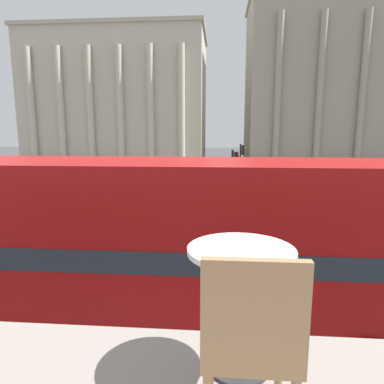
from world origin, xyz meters
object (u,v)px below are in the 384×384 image
at_px(traffic_light_near, 206,208).
at_px(pedestrian_white, 65,204).
at_px(cafe_dining_table, 240,281).
at_px(plaza_building_right, 363,82).
at_px(cafe_chair_0, 250,340).
at_px(pedestrian_black, 245,174).
at_px(traffic_light_far, 241,163).
at_px(double_decker_bus, 159,244).
at_px(pedestrian_blue, 219,188).
at_px(traffic_light_mid, 234,177).
at_px(plaza_building_left, 120,100).

bearing_deg(traffic_light_near, pedestrian_white, 145.12).
relative_size(cafe_dining_table, plaza_building_right, 0.02).
bearing_deg(cafe_chair_0, plaza_building_right, 65.71).
relative_size(plaza_building_right, pedestrian_black, 21.82).
bearing_deg(traffic_light_far, traffic_light_near, -98.57).
xyz_separation_m(cafe_dining_table, traffic_light_near, (-0.58, 9.76, -1.80)).
relative_size(double_decker_bus, cafe_dining_table, 15.03).
xyz_separation_m(pedestrian_blue, pedestrian_black, (2.32, 9.19, -0.13)).
relative_size(cafe_chair_0, pedestrian_white, 0.51).
xyz_separation_m(traffic_light_near, traffic_light_mid, (1.17, 5.63, 0.38)).
xyz_separation_m(pedestrian_black, pedestrian_white, (-10.30, -14.83, 0.11)).
relative_size(plaza_building_left, traffic_light_near, 8.13).
relative_size(traffic_light_mid, traffic_light_far, 1.00).
bearing_deg(plaza_building_right, cafe_chair_0, -111.44).
relative_size(traffic_light_near, pedestrian_white, 1.82).
height_order(plaza_building_right, traffic_light_near, plaza_building_right).
distance_m(double_decker_bus, traffic_light_near, 4.56).
distance_m(cafe_dining_table, plaza_building_right, 59.23).
xyz_separation_m(double_decker_bus, pedestrian_blue, (1.31, 15.36, -1.27)).
bearing_deg(traffic_light_near, traffic_light_mid, 78.21).
bearing_deg(cafe_dining_table, plaza_building_right, 68.36).
bearing_deg(traffic_light_far, cafe_chair_0, -93.47).
bearing_deg(cafe_dining_table, pedestrian_white, 118.36).
bearing_deg(cafe_chair_0, plaza_building_left, 103.81).
xyz_separation_m(plaza_building_left, traffic_light_near, (14.98, -41.73, -7.45)).
xyz_separation_m(traffic_light_far, pedestrian_white, (-9.55, -8.23, -1.49)).
bearing_deg(pedestrian_blue, pedestrian_black, 176.91).
height_order(traffic_light_near, pedestrian_black, traffic_light_near).
relative_size(traffic_light_far, pedestrian_blue, 2.14).
bearing_deg(pedestrian_white, cafe_dining_table, 117.31).
bearing_deg(plaza_building_left, double_decker_bus, -73.01).
bearing_deg(traffic_light_mid, pedestrian_white, -177.47).
height_order(double_decker_bus, plaza_building_left, plaza_building_left).
bearing_deg(pedestrian_blue, pedestrian_white, -43.67).
distance_m(traffic_light_near, pedestrian_black, 20.30).
relative_size(cafe_chair_0, plaza_building_left, 0.03).
bearing_deg(pedestrian_black, traffic_light_near, -121.56).
bearing_deg(double_decker_bus, cafe_chair_0, -74.04).
bearing_deg(pedestrian_blue, plaza_building_left, -142.34).
height_order(pedestrian_blue, pedestrian_black, pedestrian_blue).
distance_m(plaza_building_left, plaza_building_right, 37.39).
xyz_separation_m(cafe_dining_table, traffic_light_far, (1.45, 23.24, -1.41)).
xyz_separation_m(plaza_building_left, pedestrian_black, (17.76, -21.66, -8.67)).
xyz_separation_m(cafe_dining_table, pedestrian_blue, (-0.12, 20.65, -2.89)).
xyz_separation_m(cafe_chair_0, plaza_building_left, (-15.56, 52.01, 5.68)).
bearing_deg(traffic_light_far, pedestrian_white, -139.26).
bearing_deg(traffic_light_near, cafe_dining_table, -86.61).
distance_m(plaza_building_left, traffic_light_near, 44.96).
relative_size(plaza_building_right, traffic_light_near, 10.90).
xyz_separation_m(cafe_chair_0, pedestrian_black, (2.19, 30.36, -2.99)).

